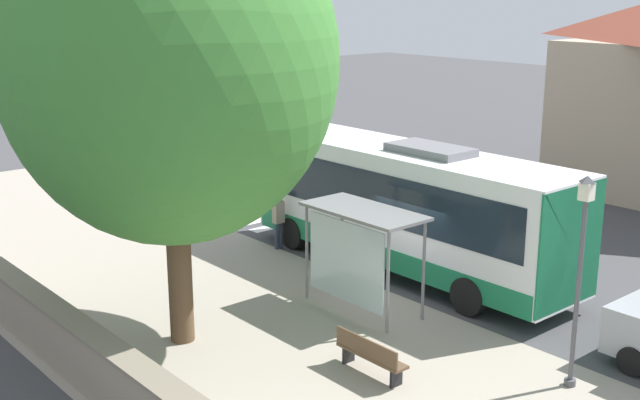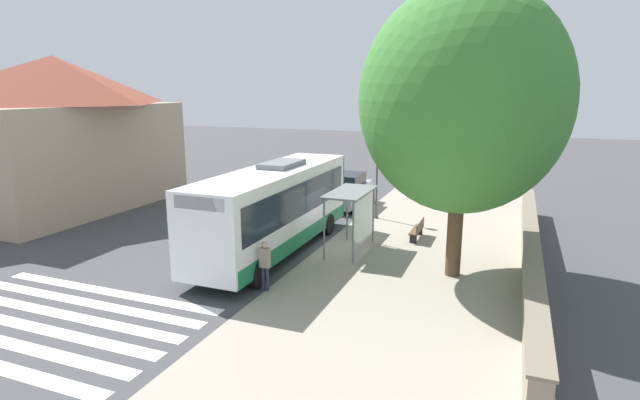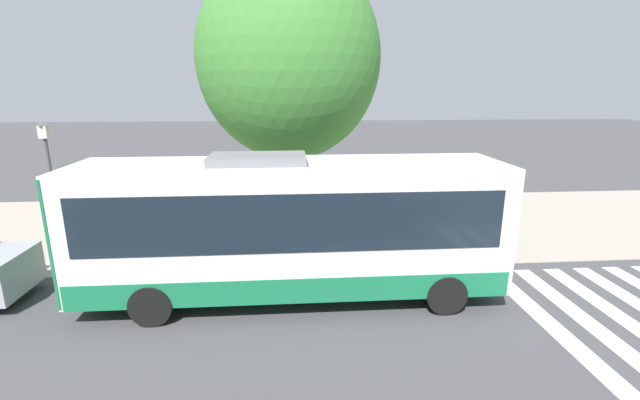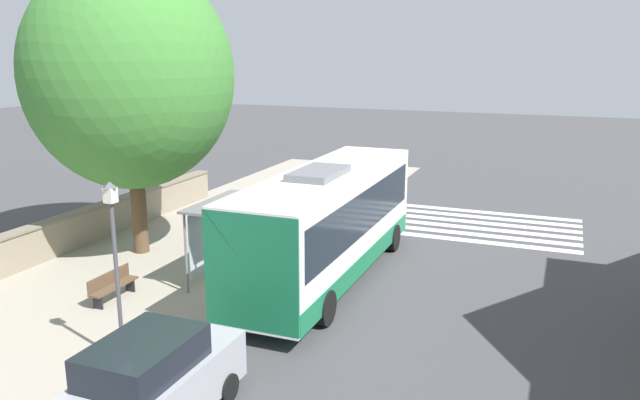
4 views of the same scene
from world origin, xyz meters
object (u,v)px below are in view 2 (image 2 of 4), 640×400
Objects in this scene: bus at (274,207)px; street_lamp_near at (377,170)px; bench at (418,229)px; parked_car_behind_bus at (347,191)px; bus_shelter at (354,203)px; shade_tree at (463,100)px; pedestrian at (265,262)px.

street_lamp_near is (-2.56, -7.08, 0.68)m from bus.
bench is 0.40× the size of parked_car_behind_bus.
bus_shelter is at bearing 110.10° from parked_car_behind_bus.
street_lamp_near is 0.43× the size of shade_tree.
pedestrian is at bearing 64.80° from bench.
pedestrian is at bearing 95.94° from parked_car_behind_bus.
bench is (-3.77, -8.02, -0.59)m from pedestrian.
bench is at bearing -115.20° from pedestrian.
bus is 1.02× the size of shade_tree.
parked_car_behind_bus is at bearing -44.73° from bench.
bus_shelter is 5.85m from street_lamp_near.
bus is at bearing -68.07° from pedestrian.
bus_shelter is 8.45m from parked_car_behind_bus.
street_lamp_near is 3.53m from parked_car_behind_bus.
shade_tree is (-4.35, 1.35, 4.32)m from bus_shelter.
street_lamp_near is at bearing -109.85° from bus.
parked_car_behind_bus is (2.87, -7.85, -1.20)m from bus_shelter.
bench is at bearing -129.33° from bus_shelter.
bench is (-5.37, -4.04, -1.49)m from bus.
pedestrian is 11.21m from street_lamp_near.
bus reaches higher than bus_shelter.
shade_tree is 2.34× the size of parked_car_behind_bus.
bus is at bearing 22.37° from bus_shelter.
shade_tree is 12.94m from parked_car_behind_bus.
bus is 3.37m from bus_shelter.
pedestrian is at bearing 85.06° from street_lamp_near.
bus_shelter reaches higher than pedestrian.
pedestrian is 0.40× the size of street_lamp_near.
shade_tree is (-2.09, 4.11, 6.00)m from bench.
bus is at bearing 36.95° from bench.
street_lamp_near reaches higher than bench.
shade_tree is at bearing 128.15° from parked_car_behind_bus.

